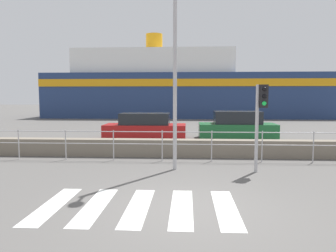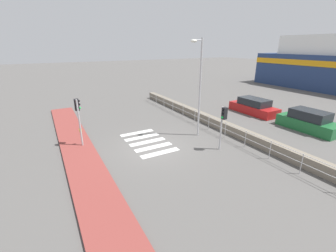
# 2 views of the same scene
# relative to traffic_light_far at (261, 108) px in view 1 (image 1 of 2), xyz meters

# --- Properties ---
(ground_plane) EXTENTS (160.00, 160.00, 0.00)m
(ground_plane) POSITION_rel_traffic_light_far_xyz_m (-2.19, -3.30, -1.93)
(ground_plane) COLOR #565451
(crosswalk) EXTENTS (4.05, 2.40, 0.01)m
(crosswalk) POSITION_rel_traffic_light_far_xyz_m (-3.18, -3.30, -1.92)
(crosswalk) COLOR silver
(crosswalk) RESTS_ON ground_plane
(seawall) EXTENTS (25.06, 0.55, 0.65)m
(seawall) POSITION_rel_traffic_light_far_xyz_m (-2.19, 2.42, -1.60)
(seawall) COLOR slate
(seawall) RESTS_ON ground_plane
(harbor_fence) EXTENTS (22.60, 0.04, 1.09)m
(harbor_fence) POSITION_rel_traffic_light_far_xyz_m (-2.19, 1.55, -1.21)
(harbor_fence) COLOR #B2B2B5
(harbor_fence) RESTS_ON ground_plane
(traffic_light_far) EXTENTS (0.34, 0.32, 2.62)m
(traffic_light_far) POSITION_rel_traffic_light_far_xyz_m (0.00, 0.00, 0.00)
(traffic_light_far) COLOR #B2B2B5
(traffic_light_far) RESTS_ON ground_plane
(streetlamp) EXTENTS (0.32, 0.88, 6.30)m
(streetlamp) POSITION_rel_traffic_light_far_xyz_m (-2.56, 0.08, 1.93)
(streetlamp) COLOR #B2B2B5
(streetlamp) RESTS_ON ground_plane
(ferry_boat) EXTENTS (30.09, 7.25, 9.00)m
(ferry_boat) POSITION_rel_traffic_light_far_xyz_m (-2.91, 26.31, 1.13)
(ferry_boat) COLOR navy
(ferry_boat) RESTS_ON ground_plane
(parked_car_red) EXTENTS (4.41, 1.75, 1.36)m
(parked_car_red) POSITION_rel_traffic_light_far_xyz_m (-4.47, 7.85, -1.35)
(parked_car_red) COLOR #B21919
(parked_car_red) RESTS_ON ground_plane
(parked_car_green) EXTENTS (4.07, 1.71, 1.48)m
(parked_car_green) POSITION_rel_traffic_light_far_xyz_m (0.51, 7.85, -1.30)
(parked_car_green) COLOR #1E6633
(parked_car_green) RESTS_ON ground_plane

